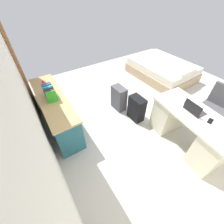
{
  "coord_description": "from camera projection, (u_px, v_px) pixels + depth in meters",
  "views": [
    {
      "loc": [
        -1.8,
        2.27,
        2.44
      ],
      "look_at": [
        -0.16,
        1.21,
        0.6
      ],
      "focal_mm": 23.57,
      "sensor_mm": 36.0,
      "label": 1
    }
  ],
  "objects": [
    {
      "name": "ground_plane",
      "position": [
        149.0,
        108.0,
        3.67
      ],
      "size": [
        5.84,
        5.84,
        0.0
      ],
      "primitive_type": "plane",
      "color": "beige"
    },
    {
      "name": "wall_back",
      "position": [
        25.0,
        102.0,
        1.85
      ],
      "size": [
        4.45,
        0.1,
        2.54
      ],
      "primitive_type": "cube",
      "color": "white",
      "rests_on": "ground_plane"
    },
    {
      "name": "door_wooden",
      "position": [
        19.0,
        67.0,
        3.08
      ],
      "size": [
        0.88,
        0.05,
        2.04
      ],
      "primitive_type": "cube",
      "color": "brown",
      "rests_on": "ground_plane"
    },
    {
      "name": "desk",
      "position": [
        189.0,
        129.0,
        2.66
      ],
      "size": [
        1.5,
        0.79,
        0.76
      ],
      "color": "beige",
      "rests_on": "ground_plane"
    },
    {
      "name": "office_chair",
      "position": [
        212.0,
        110.0,
        2.99
      ],
      "size": [
        0.52,
        0.52,
        0.94
      ],
      "color": "black",
      "rests_on": "ground_plane"
    },
    {
      "name": "credenza",
      "position": [
        56.0,
        112.0,
        3.02
      ],
      "size": [
        1.8,
        0.48,
        0.75
      ],
      "color": "#235B6B",
      "rests_on": "ground_plane"
    },
    {
      "name": "bed",
      "position": [
        162.0,
        70.0,
        4.63
      ],
      "size": [
        1.94,
        1.45,
        0.58
      ],
      "color": "tan",
      "rests_on": "ground_plane"
    },
    {
      "name": "suitcase_black",
      "position": [
        136.0,
        109.0,
        3.22
      ],
      "size": [
        0.36,
        0.23,
        0.58
      ],
      "primitive_type": "cube",
      "rotation": [
        0.0,
        0.0,
        0.02
      ],
      "color": "black",
      "rests_on": "ground_plane"
    },
    {
      "name": "suitcase_spare_grey",
      "position": [
        119.0,
        98.0,
        3.49
      ],
      "size": [
        0.37,
        0.23,
        0.59
      ],
      "primitive_type": "cube",
      "rotation": [
        0.0,
        0.0,
        0.04
      ],
      "color": "#4C4C51",
      "rests_on": "ground_plane"
    },
    {
      "name": "laptop",
      "position": [
        194.0,
        109.0,
        2.43
      ],
      "size": [
        0.33,
        0.25,
        0.21
      ],
      "color": "#333338",
      "rests_on": "desk"
    },
    {
      "name": "computer_mouse",
      "position": [
        183.0,
        102.0,
        2.63
      ],
      "size": [
        0.07,
        0.11,
        0.03
      ],
      "primitive_type": "ellipsoid",
      "rotation": [
        0.0,
        0.0,
        -0.09
      ],
      "color": "white",
      "rests_on": "desk"
    },
    {
      "name": "cell_phone_near_laptop",
      "position": [
        210.0,
        121.0,
        2.3
      ],
      "size": [
        0.1,
        0.15,
        0.01
      ],
      "primitive_type": "cube",
      "rotation": [
        0.0,
        0.0,
        0.23
      ],
      "color": "black",
      "rests_on": "desk"
    },
    {
      "name": "book_row",
      "position": [
        50.0,
        93.0,
        2.69
      ],
      "size": [
        0.35,
        0.17,
        0.24
      ],
      "color": "green",
      "rests_on": "credenza"
    },
    {
      "name": "figurine_small",
      "position": [
        43.0,
        82.0,
        3.07
      ],
      "size": [
        0.08,
        0.08,
        0.11
      ],
      "primitive_type": "cone",
      "color": "red",
      "rests_on": "credenza"
    }
  ]
}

